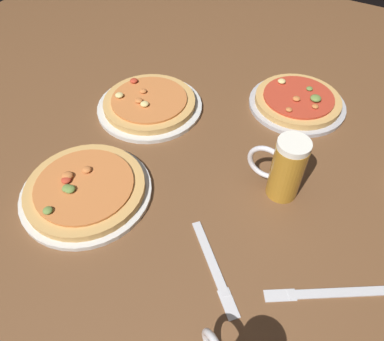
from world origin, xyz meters
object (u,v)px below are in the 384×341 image
(pizza_plate_far, at_px, (298,101))
(knife_spare, at_px, (214,267))
(pizza_plate_near, at_px, (85,190))
(knife_right, at_px, (327,293))
(pizza_plate_side, at_px, (150,104))
(beer_mug_amber, at_px, (285,168))

(pizza_plate_far, bearing_deg, knife_spare, -86.11)
(pizza_plate_near, bearing_deg, knife_right, 5.30)
(pizza_plate_side, relative_size, knife_right, 1.41)
(pizza_plate_near, bearing_deg, pizza_plate_side, 99.91)
(pizza_plate_near, relative_size, pizza_plate_side, 1.00)
(pizza_plate_near, distance_m, beer_mug_amber, 0.45)
(pizza_plate_near, distance_m, knife_right, 0.55)
(pizza_plate_far, bearing_deg, knife_right, -64.29)
(pizza_plate_far, distance_m, knife_spare, 0.58)
(pizza_plate_far, distance_m, knife_right, 0.57)
(pizza_plate_side, height_order, knife_right, pizza_plate_side)
(pizza_plate_near, relative_size, beer_mug_amber, 1.90)
(pizza_plate_side, bearing_deg, pizza_plate_near, -80.09)
(pizza_plate_side, distance_m, beer_mug_amber, 0.45)
(pizza_plate_near, distance_m, pizza_plate_far, 0.64)
(pizza_plate_far, relative_size, beer_mug_amber, 1.75)
(pizza_plate_far, height_order, pizza_plate_side, pizza_plate_far)
(beer_mug_amber, height_order, knife_right, beer_mug_amber)
(beer_mug_amber, xyz_separation_m, knife_spare, (-0.04, -0.25, -0.08))
(pizza_plate_side, bearing_deg, pizza_plate_far, 32.43)
(pizza_plate_side, distance_m, knife_right, 0.67)
(knife_right, bearing_deg, pizza_plate_near, -174.70)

